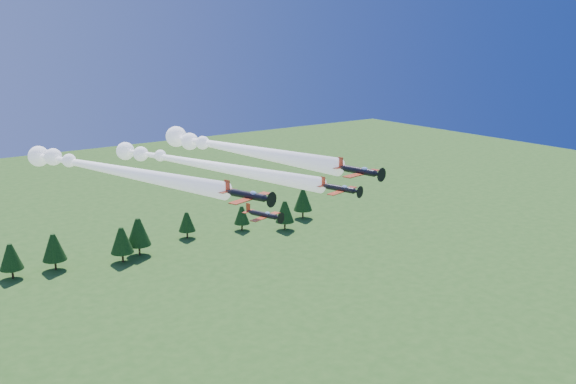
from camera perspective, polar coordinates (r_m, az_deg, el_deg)
plane_lead at (r=105.13m, az=-5.07°, el=3.96°), size 12.92×46.17×3.70m
plane_left at (r=107.93m, az=-16.01°, el=2.07°), size 20.70×52.55×3.70m
plane_right at (r=120.98m, az=-8.23°, el=2.58°), size 19.65×56.97×3.70m
plane_slot at (r=99.68m, az=-2.15°, el=-2.03°), size 6.37×7.09×2.24m
treeline at (r=201.45m, az=-16.06°, el=-4.16°), size 170.28×19.67×11.81m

